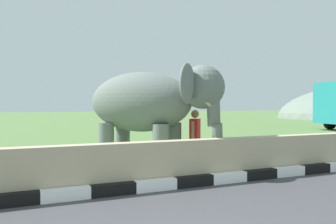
% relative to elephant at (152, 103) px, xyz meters
% --- Properties ---
extents(striped_curb, '(16.20, 0.20, 0.24)m').
position_rel_elephant_xyz_m(striped_curb, '(-2.23, -2.42, -1.72)').
color(striped_curb, white).
rests_on(striped_curb, ground_plane).
extents(barrier_parapet, '(28.00, 0.36, 1.00)m').
position_rel_elephant_xyz_m(barrier_parapet, '(0.12, -2.12, -1.34)').
color(barrier_parapet, tan).
rests_on(barrier_parapet, ground_plane).
extents(elephant, '(3.78, 3.88, 2.85)m').
position_rel_elephant_xyz_m(elephant, '(0.00, 0.00, 0.00)').
color(elephant, slate).
rests_on(elephant, ground_plane).
extents(person_handler, '(0.48, 0.52, 1.66)m').
position_rel_elephant_xyz_m(person_handler, '(1.19, -0.36, -0.92)').
color(person_handler, navy).
rests_on(person_handler, ground_plane).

